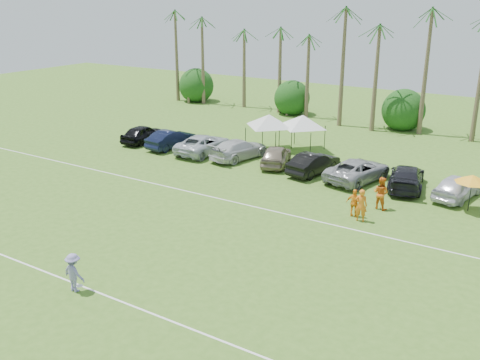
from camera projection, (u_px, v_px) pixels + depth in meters
The scene contains 29 objects.
ground at pixel (5, 290), 23.00m from camera, with size 120.00×120.00×0.00m, color #416A1F.
field_lines at pixel (133, 226), 29.40m from camera, with size 80.00×12.10×0.01m.
palm_tree_0 at pixel (166, 37), 62.02m from camera, with size 2.40×2.40×8.90m.
palm_tree_1 at pixel (201, 30), 59.23m from camera, with size 2.40×2.40×9.90m.
palm_tree_2 at pixel (239, 24), 56.44m from camera, with size 2.40×2.40×10.90m.
palm_tree_3 at pixel (272, 16), 54.15m from camera, with size 2.40×2.40×11.90m.
palm_tree_4 at pixel (307, 44), 52.99m from camera, with size 2.40×2.40×8.90m.
palm_tree_5 at pixel (346, 36), 50.70m from camera, with size 2.40×2.40×9.90m.
palm_tree_6 at pixel (388, 28), 48.41m from camera, with size 2.40×2.40×10.90m.
palm_tree_7 at pixel (435, 19), 46.13m from camera, with size 2.40×2.40×11.90m.
bush_tree_0 at pixel (193, 87), 63.18m from camera, with size 4.00×4.00×4.00m.
bush_tree_1 at pixel (292, 97), 56.65m from camera, with size 4.00×4.00×4.00m.
bush_tree_2 at pixel (405, 109), 50.63m from camera, with size 4.00×4.00×4.00m.
sideline_player_a at pixel (361, 205), 29.81m from camera, with size 0.69×0.45×1.89m, color orange.
sideline_player_b at pixel (381, 193), 31.52m from camera, with size 0.96×0.75×1.98m, color orange.
sideline_player_c at pixel (354, 203), 30.45m from camera, with size 0.96×0.40×1.64m, color orange.
canopy_tent_left at pixel (269, 114), 42.97m from camera, with size 4.27×4.27×3.46m.
canopy_tent_right at pixel (303, 115), 42.77m from camera, with size 4.27×4.27×3.46m.
market_umbrella at pixel (473, 179), 30.87m from camera, with size 2.00×2.00×2.23m.
frisbee_player at pixel (74, 273), 22.70m from camera, with size 1.15×0.68×1.75m.
parked_car_0 at pixel (143, 134), 46.00m from camera, with size 1.80×4.47×1.52m, color black.
parked_car_1 at pixel (171, 139), 44.28m from camera, with size 1.61×4.63×1.52m, color black.
parked_car_2 at pixel (204, 144), 42.76m from camera, with size 2.53×5.48×1.52m, color silver.
parked_car_3 at pixel (239, 149), 41.35m from camera, with size 2.14×5.25×1.52m, color silver.
parked_car_4 at pixel (276, 155), 39.76m from camera, with size 1.80×4.47×1.52m, color gray.
parked_car_5 at pixel (314, 163), 37.87m from camera, with size 1.61×4.63×1.52m, color black.
parked_car_6 at pixel (358, 170), 36.39m from camera, with size 2.53×5.48×1.52m, color #9E9EA0.
parked_car_7 at pixel (406, 177), 35.00m from camera, with size 2.14×5.25×1.52m, color black.
parked_car_8 at pixel (457, 187), 33.23m from camera, with size 1.80×4.47×1.52m, color silver.
Camera 1 is at (19.29, -11.72, 12.02)m, focal length 40.00 mm.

